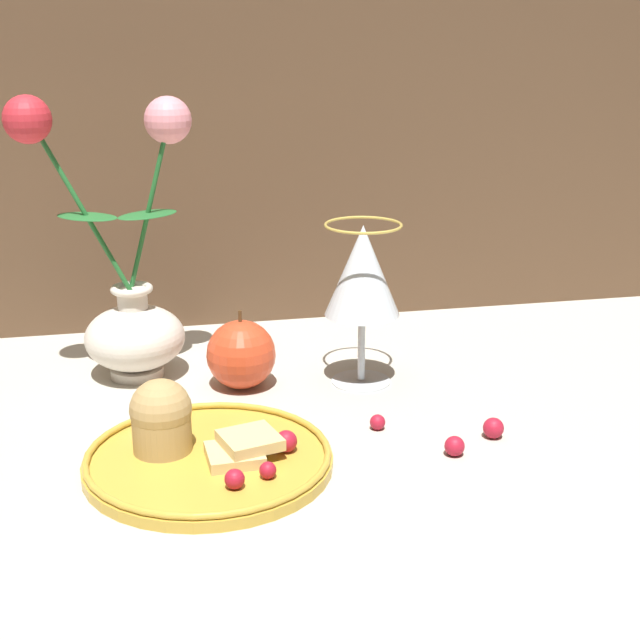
# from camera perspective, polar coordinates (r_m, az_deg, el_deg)

# --- Properties ---
(ground_plane) EXTENTS (2.40, 2.40, 0.00)m
(ground_plane) POSITION_cam_1_polar(r_m,az_deg,el_deg) (0.88, -0.01, -6.35)
(ground_plane) COLOR #B7B2A3
(ground_plane) RESTS_ON ground
(vase) EXTENTS (0.18, 0.11, 0.30)m
(vase) POSITION_cam_1_polar(r_m,az_deg,el_deg) (0.97, -12.15, 1.64)
(vase) COLOR silver
(vase) RESTS_ON ground_plane
(plate_with_pastries) EXTENTS (0.22, 0.22, 0.08)m
(plate_with_pastries) POSITION_cam_1_polar(r_m,az_deg,el_deg) (0.79, -7.75, -8.13)
(plate_with_pastries) COLOR gold
(plate_with_pastries) RESTS_ON ground_plane
(wine_glass) EXTENTS (0.08, 0.08, 0.17)m
(wine_glass) POSITION_cam_1_polar(r_m,az_deg,el_deg) (0.93, 2.74, 2.82)
(wine_glass) COLOR silver
(wine_glass) RESTS_ON ground_plane
(apple_beside_vase) EXTENTS (0.07, 0.07, 0.09)m
(apple_beside_vase) POSITION_cam_1_polar(r_m,az_deg,el_deg) (0.94, -5.07, -2.21)
(apple_beside_vase) COLOR #D14223
(apple_beside_vase) RESTS_ON ground_plane
(berry_near_plate) EXTENTS (0.02, 0.02, 0.02)m
(berry_near_plate) POSITION_cam_1_polar(r_m,az_deg,el_deg) (0.81, 8.61, -7.98)
(berry_near_plate) COLOR #AD192D
(berry_near_plate) RESTS_ON ground_plane
(berry_front_center) EXTENTS (0.01, 0.01, 0.01)m
(berry_front_center) POSITION_cam_1_polar(r_m,az_deg,el_deg) (0.86, 3.71, -6.54)
(berry_front_center) COLOR #AD192D
(berry_front_center) RESTS_ON ground_plane
(berry_by_glass_stem) EXTENTS (0.02, 0.02, 0.02)m
(berry_by_glass_stem) POSITION_cam_1_polar(r_m,az_deg,el_deg) (0.85, 11.04, -6.80)
(berry_by_glass_stem) COLOR #AD192D
(berry_by_glass_stem) RESTS_ON ground_plane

